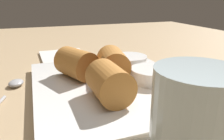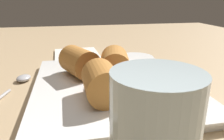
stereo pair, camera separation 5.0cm
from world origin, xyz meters
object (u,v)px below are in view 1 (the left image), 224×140
Objects in this scene: serving_plate at (112,85)px; spoon at (11,89)px; napkin at (64,56)px; dipping_bowl_far at (129,61)px; dipping_bowl_near at (152,74)px; drinking_glass at (192,135)px.

serving_plate is 1.74× the size of spoon.
spoon is 22.31cm from napkin.
napkin is at bearing -147.82° from dipping_bowl_far.
drinking_glass reaches higher than dipping_bowl_near.
dipping_bowl_near is at bearing 1.46° from dipping_bowl_far.
serving_plate is 2.86× the size of drinking_glass.
drinking_glass is (19.11, -7.67, 2.54)cm from dipping_bowl_near.
dipping_bowl_far reaches higher than serving_plate.
drinking_glass reaches higher than dipping_bowl_far.
spoon is (1.77, -22.42, -2.24)cm from dipping_bowl_far.
drinking_glass is at bearing 29.80° from spoon.
drinking_glass is at bearing -14.93° from dipping_bowl_far.
dipping_bowl_near is at bearing 23.07° from napkin.
spoon is (-4.88, -16.28, -0.28)cm from serving_plate.
spoon is at bearing -150.20° from drinking_glass.
serving_plate is at bearing -42.75° from dipping_bowl_far.
napkin is (-23.98, -4.77, -0.46)cm from serving_plate.
dipping_bowl_far is at bearing 32.18° from napkin.
dipping_bowl_near is 20.75cm from drinking_glass.
spoon is at bearing -85.49° from dipping_bowl_far.
spoon is 30.51cm from drinking_glass.
drinking_glass is (21.27, -1.30, 4.50)cm from serving_plate.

